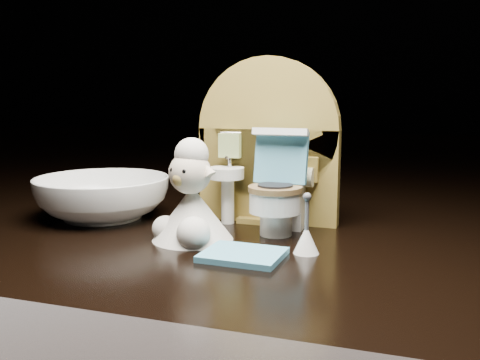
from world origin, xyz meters
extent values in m
cube|color=black|center=(0.00, 0.00, -0.05)|extent=(2.50, 2.50, 0.10)
cube|color=olive|center=(0.00, 0.07, 0.04)|extent=(0.13, 0.02, 0.09)
cylinder|color=olive|center=(0.00, 0.07, 0.09)|extent=(0.13, 0.02, 0.13)
cube|color=olive|center=(0.00, 0.07, 0.00)|extent=(0.05, 0.04, 0.01)
cylinder|color=white|center=(-0.03, 0.05, 0.02)|extent=(0.01, 0.01, 0.04)
cylinder|color=white|center=(-0.03, 0.04, 0.05)|extent=(0.03, 0.03, 0.01)
cylinder|color=silver|center=(-0.03, 0.05, 0.06)|extent=(0.00, 0.00, 0.01)
cube|color=#97A860|center=(-0.03, 0.05, 0.07)|extent=(0.02, 0.01, 0.02)
cube|color=olive|center=(0.04, 0.06, 0.05)|extent=(0.02, 0.01, 0.02)
cylinder|color=beige|center=(0.04, 0.05, 0.05)|extent=(0.02, 0.02, 0.02)
cylinder|color=white|center=(0.02, 0.02, 0.01)|extent=(0.03, 0.03, 0.02)
cylinder|color=white|center=(0.02, 0.02, 0.03)|extent=(0.04, 0.04, 0.02)
cylinder|color=brown|center=(0.02, 0.02, 0.04)|extent=(0.04, 0.04, 0.00)
cube|color=white|center=(0.02, 0.04, 0.03)|extent=(0.04, 0.02, 0.05)
cube|color=#4E99B6|center=(0.02, 0.04, 0.06)|extent=(0.05, 0.02, 0.05)
cube|color=white|center=(0.02, 0.03, 0.09)|extent=(0.05, 0.01, 0.01)
cylinder|color=#AFCC45|center=(0.03, 0.04, 0.06)|extent=(0.01, 0.01, 0.01)
cube|color=#4E99B6|center=(0.01, -0.05, 0.00)|extent=(0.06, 0.05, 0.00)
cone|color=white|center=(0.05, -0.02, 0.01)|extent=(0.02, 0.02, 0.02)
cylinder|color=#59595B|center=(0.05, -0.02, 0.03)|extent=(0.00, 0.00, 0.03)
sphere|color=#59595B|center=(0.05, -0.02, 0.04)|extent=(0.01, 0.01, 0.01)
cone|color=beige|center=(-0.04, -0.01, 0.02)|extent=(0.07, 0.07, 0.04)
sphere|color=beige|center=(-0.03, -0.04, 0.01)|extent=(0.03, 0.03, 0.03)
sphere|color=beige|center=(-0.06, -0.02, 0.01)|extent=(0.02, 0.02, 0.02)
sphere|color=beige|center=(-0.04, -0.02, 0.06)|extent=(0.03, 0.03, 0.03)
sphere|color=#A08240|center=(-0.05, -0.03, 0.05)|extent=(0.01, 0.01, 0.01)
sphere|color=beige|center=(-0.04, -0.01, 0.07)|extent=(0.03, 0.03, 0.03)
cone|color=beige|center=(-0.06, -0.01, 0.06)|extent=(0.02, 0.01, 0.02)
cone|color=beige|center=(-0.03, -0.02, 0.06)|extent=(0.02, 0.01, 0.02)
sphere|color=black|center=(-0.05, -0.03, 0.06)|extent=(0.00, 0.00, 0.00)
sphere|color=black|center=(-0.04, -0.03, 0.06)|extent=(0.00, 0.00, 0.00)
imported|color=white|center=(-0.15, 0.03, 0.02)|extent=(0.17, 0.17, 0.04)
camera|label=1|loc=(0.13, -0.40, 0.12)|focal=40.00mm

